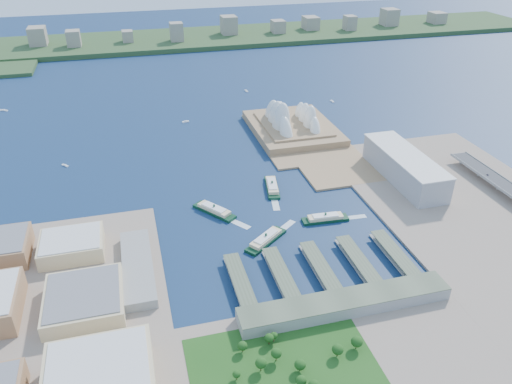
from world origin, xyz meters
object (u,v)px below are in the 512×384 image
object	(u,v)px
toaster_building	(404,167)
ferry_a	(214,209)
ferry_b	(272,185)
car_c	(487,175)
opera_house	(293,114)
ferry_d	(325,217)
ferry_c	(266,238)

from	to	relation	value
toaster_building	ferry_a	xyz separation A→B (m)	(-263.51, -15.36, -14.88)
ferry_b	car_c	world-z (taller)	car_c
opera_house	ferry_a	bearing A→B (deg)	-128.86
opera_house	toaster_building	bearing A→B (deg)	-65.77
ferry_a	car_c	size ratio (longest dim) A/B	14.56
opera_house	ferry_b	world-z (taller)	opera_house
toaster_building	car_c	world-z (taller)	toaster_building
ferry_a	ferry_d	xyz separation A→B (m)	(123.89, -51.62, -0.35)
opera_house	ferry_a	size ratio (longest dim) A/B	3.03
toaster_building	ferry_c	xyz separation A→B (m)	(-219.78, -90.94, -14.91)
toaster_building	ferry_d	bearing A→B (deg)	-154.37
ferry_b	car_c	xyz separation A→B (m)	(279.41, -64.09, 9.80)
ferry_b	ferry_c	bearing A→B (deg)	-99.45
toaster_building	ferry_a	distance (m)	264.38
ferry_a	toaster_building	bearing A→B (deg)	-33.23
ferry_a	ferry_d	distance (m)	134.21
car_c	opera_house	bearing A→B (deg)	-51.52
ferry_d	car_c	world-z (taller)	car_c
toaster_building	ferry_b	bearing A→B (deg)	172.41
ferry_c	ferry_d	size ratio (longest dim) A/B	1.06
toaster_building	ferry_d	world-z (taller)	toaster_building
ferry_b	ferry_c	xyz separation A→B (m)	(-41.37, -114.71, -0.05)
ferry_d	ferry_a	bearing A→B (deg)	70.74
ferry_a	ferry_b	distance (m)	93.67
toaster_building	ferry_b	size ratio (longest dim) A/B	2.60
opera_house	ferry_c	size ratio (longest dim) A/B	3.05
ferry_b	opera_house	bearing A→B (deg)	73.74
toaster_building	ferry_c	distance (m)	238.32
ferry_a	ferry_d	bearing A→B (deg)	-59.18
ferry_b	car_c	size ratio (longest dim) A/B	14.61
ferry_c	ferry_b	bearing A→B (deg)	-57.50
ferry_a	ferry_c	distance (m)	87.31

